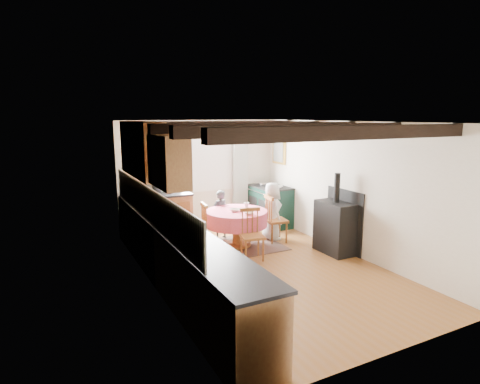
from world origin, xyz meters
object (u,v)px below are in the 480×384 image
aga_range (270,206)px  chair_right (276,219)px  chair_near (252,235)px  child_far (220,215)px  cup (246,205)px  cast_iron_stove (336,213)px  dining_table (236,229)px  child_right (272,211)px  chair_left (196,228)px

aga_range → chair_right: bearing=-115.4°
chair_near → aga_range: 2.25m
child_far → cup: (0.38, -0.43, 0.25)m
aga_range → cup: aga_range is taller
chair_right → child_far: size_ratio=0.93×
cast_iron_stove → cup: (-1.16, 1.29, 0.02)m
dining_table → aga_range: aga_range is taller
child_right → chair_near: bearing=138.2°
cast_iron_stove → child_right: cast_iron_stove is taller
chair_near → child_far: child_far is taller
chair_left → cup: chair_left is taller
chair_right → cast_iron_stove: 1.24m
chair_right → cup: size_ratio=9.23×
child_far → dining_table: bearing=85.4°
chair_left → child_right: child_right is taller
cast_iron_stove → child_far: (-1.54, 1.72, -0.23)m
chair_left → cast_iron_stove: cast_iron_stove is taller
child_far → child_right: child_right is taller
chair_near → cup: chair_near is taller
dining_table → child_far: size_ratio=1.16×
dining_table → aga_range: 1.68m
child_far → child_right: 1.06m
cast_iron_stove → cup: 1.74m
aga_range → child_far: size_ratio=1.00×
aga_range → cast_iron_stove: (0.11, -2.11, 0.27)m
chair_near → aga_range: (1.42, 1.74, 0.02)m
dining_table → chair_near: chair_near is taller
chair_near → chair_left: chair_left is taller
chair_left → dining_table: bearing=91.5°
chair_right → child_right: bearing=8.5°
chair_right → child_right: child_right is taller
dining_table → cup: size_ratio=11.47×
chair_right → chair_near: bearing=134.8°
dining_table → cup: bearing=29.0°
chair_near → chair_right: size_ratio=0.95×
chair_near → chair_right: (0.91, 0.67, 0.02)m
chair_near → cast_iron_stove: 1.60m
cast_iron_stove → chair_right: bearing=120.6°
chair_near → aga_range: size_ratio=0.89×
dining_table → aga_range: bearing=36.3°
cup → aga_range: bearing=38.1°
chair_left → cup: bearing=101.6°
aga_range → cup: bearing=-141.9°
cup → chair_near: bearing=-111.9°
aga_range → dining_table: bearing=-143.7°
chair_left → cast_iron_stove: bearing=68.8°
chair_right → child_far: bearing=61.9°
dining_table → cup: cup is taller
chair_left → aga_range: aga_range is taller
chair_left → child_far: (0.72, 0.53, 0.05)m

